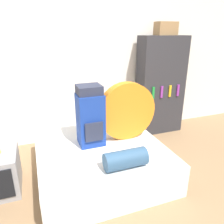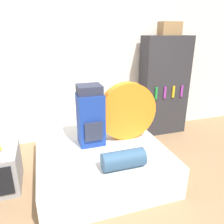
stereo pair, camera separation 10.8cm
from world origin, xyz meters
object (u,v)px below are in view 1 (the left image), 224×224
object	(u,v)px
bookshelf	(160,86)
cardboard_box	(166,28)
backpack	(90,116)
sleeping_roll	(125,159)
tent_bag	(127,111)

from	to	relation	value
bookshelf	cardboard_box	distance (m)	0.98
backpack	sleeping_roll	world-z (taller)	backpack
bookshelf	sleeping_roll	bearing A→B (deg)	-131.97
tent_bag	cardboard_box	bearing A→B (deg)	38.18
backpack	tent_bag	xyz separation A→B (m)	(0.50, -0.01, 0.01)
backpack	sleeping_roll	bearing A→B (deg)	-72.73
bookshelf	cardboard_box	world-z (taller)	cardboard_box
cardboard_box	backpack	bearing A→B (deg)	-152.15
tent_bag	bookshelf	world-z (taller)	bookshelf
tent_bag	backpack	bearing A→B (deg)	179.21
tent_bag	cardboard_box	xyz separation A→B (m)	(1.05, 0.83, 1.05)
sleeping_roll	bookshelf	bearing A→B (deg)	48.03
tent_bag	sleeping_roll	xyz separation A→B (m)	(-0.30, -0.65, -0.29)
backpack	bookshelf	distance (m)	1.74
bookshelf	cardboard_box	bearing A→B (deg)	7.97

